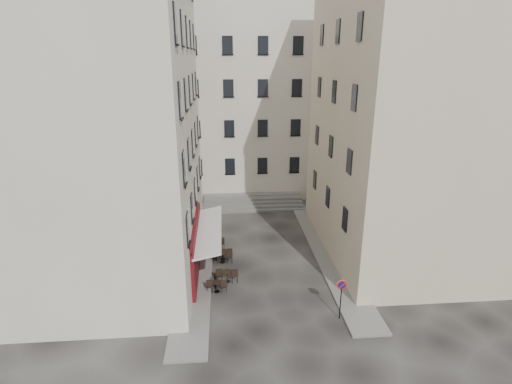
{
  "coord_description": "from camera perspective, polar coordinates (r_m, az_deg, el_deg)",
  "views": [
    {
      "loc": [
        -2.54,
        -21.7,
        13.05
      ],
      "look_at": [
        -0.42,
        4.0,
        4.32
      ],
      "focal_mm": 28.0,
      "sensor_mm": 36.0,
      "label": 1
    }
  ],
  "objects": [
    {
      "name": "no_parking_sign",
      "position": [
        21.57,
        12.11,
        -13.77
      ],
      "size": [
        0.52,
        0.11,
        2.28
      ],
      "rotation": [
        0.0,
        0.0,
        -0.08
      ],
      "color": "black",
      "rests_on": "ground"
    },
    {
      "name": "building_right",
      "position": [
        28.62,
        22.79,
        9.77
      ],
      "size": [
        12.2,
        14.2,
        18.6
      ],
      "color": "#C7B494",
      "rests_on": "ground"
    },
    {
      "name": "bistro_table_a",
      "position": [
        23.98,
        -5.6,
        -13.14
      ],
      "size": [
        1.2,
        0.56,
        0.84
      ],
      "color": "black",
      "rests_on": "ground"
    },
    {
      "name": "cafe_storefront",
      "position": [
        25.36,
        -8.32,
        -7.64
      ],
      "size": [
        1.74,
        7.3,
        3.5
      ],
      "color": "#480A10",
      "rests_on": "ground"
    },
    {
      "name": "sidewalk_left",
      "position": [
        28.87,
        -8.18,
        -8.25
      ],
      "size": [
        2.0,
        22.0,
        0.12
      ],
      "primitive_type": "cube",
      "color": "slate",
      "rests_on": "ground"
    },
    {
      "name": "building_left",
      "position": [
        26.1,
        -22.91,
        11.25
      ],
      "size": [
        12.2,
        16.2,
        20.6
      ],
      "color": "beige",
      "rests_on": "ground"
    },
    {
      "name": "stone_steps",
      "position": [
        36.63,
        -0.45,
        -1.5
      ],
      "size": [
        9.0,
        3.15,
        0.8
      ],
      "color": "#5D5B58",
      "rests_on": "ground"
    },
    {
      "name": "bollard_far",
      "position": [
        30.41,
        -5.66,
        -5.71
      ],
      "size": [
        0.12,
        0.12,
        0.98
      ],
      "color": "black",
      "rests_on": "ground"
    },
    {
      "name": "bistro_table_b",
      "position": [
        24.84,
        -4.17,
        -11.74
      ],
      "size": [
        1.35,
        0.63,
        0.95
      ],
      "color": "black",
      "rests_on": "ground"
    },
    {
      "name": "pedestrian",
      "position": [
        27.95,
        -5.64,
        -7.3
      ],
      "size": [
        0.72,
        0.72,
        1.68
      ],
      "primitive_type": "imported",
      "rotation": [
        0.0,
        0.0,
        3.91
      ],
      "color": "black",
      "rests_on": "ground"
    },
    {
      "name": "bistro_table_c",
      "position": [
        27.0,
        -4.81,
        -9.13
      ],
      "size": [
        1.32,
        0.62,
        0.93
      ],
      "color": "black",
      "rests_on": "ground"
    },
    {
      "name": "bollard_near",
      "position": [
        24.21,
        -5.85,
        -12.56
      ],
      "size": [
        0.12,
        0.12,
        0.98
      ],
      "color": "black",
      "rests_on": "ground"
    },
    {
      "name": "bollard_mid",
      "position": [
        27.26,
        -5.74,
        -8.75
      ],
      "size": [
        0.12,
        0.12,
        0.98
      ],
      "color": "black",
      "rests_on": "ground"
    },
    {
      "name": "ground",
      "position": [
        25.45,
        1.72,
        -12.15
      ],
      "size": [
        90.0,
        90.0,
        0.0
      ],
      "primitive_type": "plane",
      "color": "black",
      "rests_on": "ground"
    },
    {
      "name": "bistro_table_e",
      "position": [
        28.83,
        -5.83,
        -7.26
      ],
      "size": [
        1.32,
        0.62,
        0.93
      ],
      "color": "black",
      "rests_on": "ground"
    },
    {
      "name": "building_back",
      "position": [
        40.9,
        -2.61,
        13.44
      ],
      "size": [
        18.2,
        10.2,
        18.6
      ],
      "color": "beige",
      "rests_on": "ground"
    },
    {
      "name": "sidewalk_right",
      "position": [
        28.78,
        10.09,
        -8.44
      ],
      "size": [
        2.0,
        18.0,
        0.12
      ],
      "primitive_type": "cube",
      "color": "slate",
      "rests_on": "ground"
    },
    {
      "name": "bistro_table_d",
      "position": [
        27.36,
        -4.71,
        -8.79
      ],
      "size": [
        1.25,
        0.59,
        0.88
      ],
      "color": "black",
      "rests_on": "ground"
    }
  ]
}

